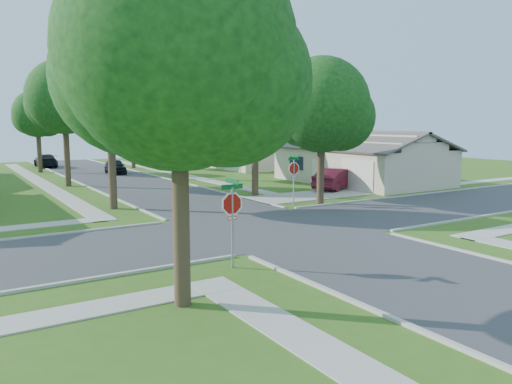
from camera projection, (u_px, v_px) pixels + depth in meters
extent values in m
plane|color=#365B18|center=(272.00, 227.00, 23.02)|extent=(100.00, 100.00, 0.00)
cube|color=#333335|center=(272.00, 227.00, 23.02)|extent=(7.00, 100.00, 0.02)
cube|color=#9E9B91|center=(174.00, 173.00, 48.07)|extent=(1.20, 40.00, 0.04)
cube|color=#9E9B91|center=(38.00, 181.00, 41.67)|extent=(1.20, 40.00, 0.04)
cube|color=#9E9B91|center=(311.00, 195.00, 33.13)|extent=(8.80, 3.60, 0.05)
cube|color=gray|center=(232.00, 228.00, 16.42)|extent=(0.06, 0.06, 2.70)
cylinder|color=white|center=(232.00, 204.00, 16.31)|extent=(1.05, 0.02, 1.05)
cylinder|color=#A9120B|center=(232.00, 204.00, 16.31)|extent=(0.90, 0.03, 0.90)
cube|color=#A9120B|center=(232.00, 218.00, 16.38)|extent=(0.34, 0.03, 0.12)
cube|color=white|center=(232.00, 218.00, 16.38)|extent=(0.30, 0.03, 0.08)
cube|color=#0C5426|center=(232.00, 187.00, 16.23)|extent=(0.80, 0.02, 0.16)
cube|color=#0C5426|center=(232.00, 181.00, 16.21)|extent=(0.02, 0.80, 0.16)
cube|color=gray|center=(294.00, 182.00, 29.25)|extent=(0.06, 0.06, 2.70)
cylinder|color=white|center=(294.00, 169.00, 29.14)|extent=(1.05, 0.02, 1.05)
cylinder|color=#A9120B|center=(294.00, 169.00, 29.14)|extent=(0.90, 0.03, 0.90)
cube|color=#A9120B|center=(294.00, 177.00, 29.21)|extent=(0.34, 0.03, 0.12)
cube|color=white|center=(294.00, 177.00, 29.21)|extent=(0.30, 0.03, 0.08)
cube|color=#0C5426|center=(294.00, 159.00, 29.07)|extent=(0.80, 0.02, 0.16)
cube|color=#0C5426|center=(294.00, 156.00, 29.04)|extent=(0.02, 0.80, 0.16)
cylinder|color=#38281C|center=(255.00, 166.00, 32.78)|extent=(0.44, 0.44, 3.95)
sphere|color=#0D3410|center=(255.00, 106.00, 32.25)|extent=(4.80, 4.80, 4.80)
sphere|color=#0D3410|center=(270.00, 116.00, 32.37)|extent=(3.46, 3.46, 3.46)
sphere|color=#0D3410|center=(241.00, 114.00, 32.44)|extent=(3.26, 3.26, 3.26)
cylinder|color=#38281C|center=(181.00, 154.00, 42.84)|extent=(0.44, 0.44, 4.30)
sphere|color=#0D3410|center=(180.00, 103.00, 42.25)|extent=(5.40, 5.40, 5.40)
sphere|color=#0D3410|center=(193.00, 111.00, 42.38)|extent=(3.89, 3.89, 3.89)
sphere|color=#0D3410|center=(169.00, 109.00, 42.47)|extent=(3.67, 3.67, 3.67)
cylinder|color=#38281C|center=(133.00, 149.00, 53.78)|extent=(0.44, 0.44, 4.20)
sphere|color=#0D3410|center=(132.00, 110.00, 53.22)|extent=(5.00, 5.00, 5.00)
sphere|color=#0D3410|center=(141.00, 116.00, 53.34)|extent=(3.60, 3.60, 3.60)
sphere|color=#0D3410|center=(123.00, 115.00, 53.42)|extent=(3.40, 3.40, 3.40)
cylinder|color=#38281C|center=(112.00, 171.00, 27.83)|extent=(0.44, 0.44, 4.25)
sphere|color=#0D3410|center=(109.00, 94.00, 27.25)|extent=(5.20, 5.20, 5.20)
sphere|color=#0D3410|center=(129.00, 106.00, 27.38)|extent=(3.74, 3.74, 3.74)
sphere|color=#0D3410|center=(92.00, 104.00, 27.46)|extent=(3.54, 3.54, 3.54)
cylinder|color=#38281C|center=(67.00, 157.00, 37.90)|extent=(0.44, 0.44, 4.44)
sphere|color=#0D3410|center=(64.00, 97.00, 37.29)|extent=(5.60, 5.60, 5.60)
sphere|color=#0D3410|center=(80.00, 106.00, 37.43)|extent=(4.03, 4.03, 4.03)
sphere|color=#0D3410|center=(51.00, 104.00, 37.51)|extent=(3.81, 3.81, 3.81)
cylinder|color=#38281C|center=(39.00, 153.00, 48.87)|extent=(0.44, 0.44, 3.90)
sphere|color=#0D3410|center=(37.00, 114.00, 48.35)|extent=(4.60, 4.60, 4.60)
sphere|color=#0D3410|center=(47.00, 120.00, 48.47)|extent=(3.31, 3.31, 3.31)
sphere|color=#0D3410|center=(29.00, 118.00, 48.54)|extent=(3.13, 3.13, 3.13)
cylinder|color=#38281C|center=(181.00, 230.00, 12.93)|extent=(0.44, 0.44, 4.04)
sphere|color=#0D3410|center=(178.00, 50.00, 12.31)|extent=(6.00, 6.00, 6.00)
sphere|color=#0D3410|center=(227.00, 82.00, 12.46)|extent=(4.32, 4.32, 4.32)
sphere|color=#0D3410|center=(133.00, 76.00, 12.55)|extent=(4.08, 4.08, 4.08)
cylinder|color=#38281C|center=(321.00, 174.00, 29.61)|extent=(0.44, 0.44, 3.54)
sphere|color=#0D3410|center=(322.00, 105.00, 29.06)|extent=(5.60, 5.60, 5.60)
sphere|color=#0D3410|center=(341.00, 117.00, 29.20)|extent=(4.03, 4.03, 4.03)
sphere|color=#0D3410|center=(303.00, 114.00, 29.28)|extent=(3.81, 3.81, 3.81)
cube|color=#BFAE97|center=(360.00, 165.00, 40.47)|extent=(8.00, 13.00, 2.80)
cube|color=#4A453F|center=(379.00, 140.00, 41.24)|extent=(4.42, 13.60, 1.56)
cube|color=#4A453F|center=(342.00, 140.00, 39.14)|extent=(4.42, 13.60, 1.56)
cube|color=silver|center=(357.00, 176.00, 35.12)|extent=(0.06, 3.20, 2.20)
cube|color=silver|center=(316.00, 172.00, 38.95)|extent=(0.06, 0.90, 2.00)
cube|color=#1E2633|center=(296.00, 163.00, 41.06)|extent=(0.06, 1.80, 1.10)
cube|color=#BFAE97|center=(247.00, 154.00, 55.60)|extent=(8.00, 13.00, 2.80)
cube|color=#4A453F|center=(262.00, 135.00, 56.37)|extent=(4.42, 13.60, 1.56)
cube|color=#4A453F|center=(231.00, 136.00, 54.27)|extent=(4.42, 13.60, 1.56)
cube|color=silver|center=(232.00, 160.00, 50.24)|extent=(0.06, 3.20, 2.20)
cube|color=silver|center=(212.00, 159.00, 54.08)|extent=(0.06, 0.90, 2.00)
cube|color=#1E2633|center=(201.00, 152.00, 56.19)|extent=(0.06, 1.80, 1.10)
imported|color=#55111F|center=(337.00, 179.00, 36.26)|extent=(5.03, 3.45, 1.57)
imported|color=black|center=(115.00, 166.00, 47.75)|extent=(2.16, 4.30, 1.41)
imported|color=black|center=(46.00, 161.00, 54.93)|extent=(2.19, 5.07, 1.45)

